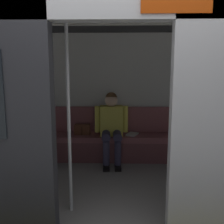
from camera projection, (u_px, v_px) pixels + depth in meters
train_car at (108, 74)px, 3.29m from camera, size 6.40×2.49×2.26m
bench_seat at (115, 141)px, 4.36m from camera, size 2.62×0.44×0.43m
person_seated at (111, 123)px, 4.26m from camera, size 0.55×0.69×1.16m
handbag at (82, 129)px, 4.41m from camera, size 0.26×0.15×0.17m
book at (132, 134)px, 4.37m from camera, size 0.23×0.26×0.03m
grab_pole_door at (69, 116)px, 2.68m from camera, size 0.04×0.04×2.12m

